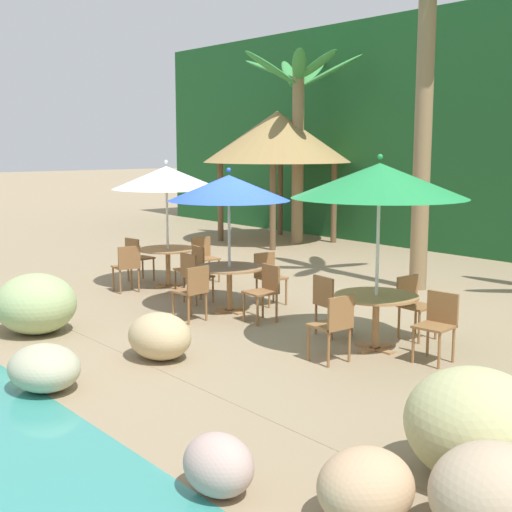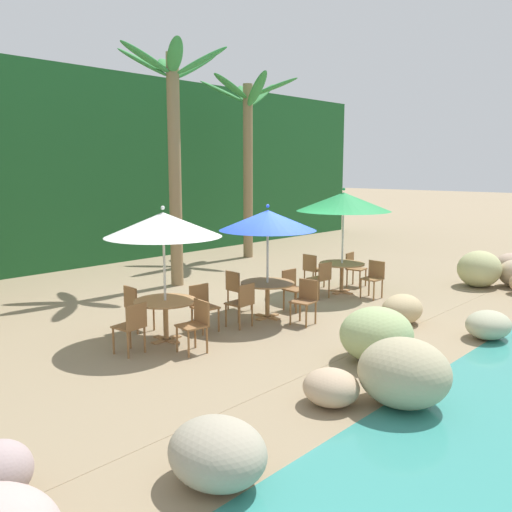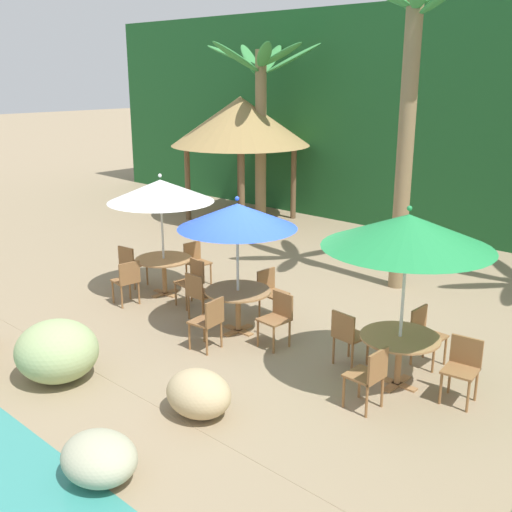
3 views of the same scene
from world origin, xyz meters
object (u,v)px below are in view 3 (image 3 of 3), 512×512
at_px(chair_white_left, 131,263).
at_px(dining_table_green, 400,344).
at_px(palm_tree_nearest, 261,97).
at_px(chair_white_seaward, 193,279).
at_px(palapa_hut, 240,122).
at_px(umbrella_blue, 237,216).
at_px(chair_white_inland, 196,260).
at_px(chair_green_left, 347,334).
at_px(chair_green_right, 370,374).
at_px(umbrella_white, 161,191).
at_px(chair_white_right, 127,279).
at_px(chair_blue_left, 199,293).
at_px(chair_green_inland, 424,332).
at_px(chair_blue_seaward, 278,315).
at_px(umbrella_green, 408,231).
at_px(chair_blue_inland, 270,290).
at_px(chair_blue_right, 209,320).
at_px(dining_table_blue, 238,297).
at_px(palm_tree_second, 409,87).
at_px(chair_green_seaward, 463,365).
at_px(dining_table_white, 164,264).

distance_m(chair_white_left, dining_table_green, 6.12).
relative_size(dining_table_green, palm_tree_nearest, 0.22).
height_order(chair_white_seaward, palapa_hut, palapa_hut).
relative_size(umbrella_blue, dining_table_green, 2.11).
distance_m(chair_white_inland, dining_table_green, 5.41).
xyz_separation_m(chair_green_left, chair_green_right, (0.92, -0.85, 0.00)).
xyz_separation_m(umbrella_white, chair_white_left, (-0.83, -0.19, -1.56)).
bearing_deg(palm_tree_nearest, chair_green_left, -40.20).
xyz_separation_m(chair_green_right, palm_tree_nearest, (-8.22, 7.01, 3.06)).
bearing_deg(chair_white_right, chair_blue_left, 15.06).
distance_m(chair_green_inland, palapa_hut, 10.34).
relative_size(chair_blue_seaward, umbrella_green, 0.34).
bearing_deg(umbrella_green, chair_blue_inland, 167.06).
relative_size(chair_blue_seaward, chair_blue_right, 1.00).
bearing_deg(chair_blue_inland, chair_blue_seaward, -42.89).
height_order(chair_white_right, chair_blue_seaward, same).
height_order(chair_white_seaward, chair_green_inland, same).
bearing_deg(chair_green_left, chair_green_right, -42.42).
relative_size(umbrella_white, chair_white_left, 2.76).
bearing_deg(chair_blue_left, umbrella_green, 4.25).
height_order(chair_green_inland, palapa_hut, palapa_hut).
relative_size(dining_table_blue, palm_tree_second, 0.18).
bearing_deg(chair_green_left, chair_white_right, -171.26).
height_order(chair_white_right, chair_green_inland, same).
height_order(chair_white_right, chair_green_left, same).
xyz_separation_m(dining_table_blue, chair_green_seaward, (3.78, 0.37, -0.10)).
distance_m(chair_green_inland, palm_tree_second, 4.92).
bearing_deg(chair_blue_inland, chair_blue_left, -130.19).
distance_m(chair_white_right, palm_tree_nearest, 8.02).
relative_size(chair_green_left, palm_tree_nearest, 0.17).
height_order(chair_white_seaward, chair_blue_right, same).
bearing_deg(palm_tree_nearest, chair_green_inland, -33.28).
xyz_separation_m(chair_white_inland, chair_green_left, (4.46, -1.02, 0.00)).
bearing_deg(dining_table_white, dining_table_green, -1.75).
bearing_deg(chair_green_inland, dining_table_white, -172.47).
bearing_deg(umbrella_white, chair_white_seaward, -1.14).
height_order(chair_blue_right, chair_green_left, same).
height_order(chair_white_inland, chair_green_inland, same).
xyz_separation_m(chair_green_inland, chair_green_left, (-0.79, -0.86, 0.00)).
distance_m(chair_blue_right, palapa_hut, 9.47).
relative_size(umbrella_white, dining_table_white, 2.18).
relative_size(dining_table_white, dining_table_green, 1.00).
bearing_deg(umbrella_white, umbrella_green, -1.75).
bearing_deg(dining_table_white, umbrella_blue, -8.04).
bearing_deg(palapa_hut, chair_blue_seaward, -42.36).
bearing_deg(chair_blue_inland, chair_white_inland, 171.93).
height_order(dining_table_white, chair_blue_left, chair_blue_left).
height_order(chair_blue_seaward, umbrella_green, umbrella_green).
relative_size(dining_table_white, chair_green_seaward, 1.26).
bearing_deg(chair_white_inland, palm_tree_second, 40.12).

